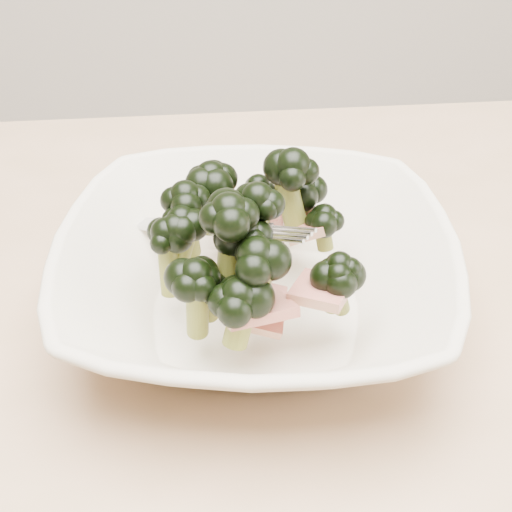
% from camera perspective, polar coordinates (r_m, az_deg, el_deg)
% --- Properties ---
extents(dining_table, '(1.20, 0.80, 0.75)m').
position_cam_1_polar(dining_table, '(0.55, 0.08, -16.14)').
color(dining_table, tan).
rests_on(dining_table, ground).
extents(broccoli_dish, '(0.30, 0.30, 0.12)m').
position_cam_1_polar(broccoli_dish, '(0.49, -0.11, -1.05)').
color(broccoli_dish, beige).
rests_on(broccoli_dish, dining_table).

